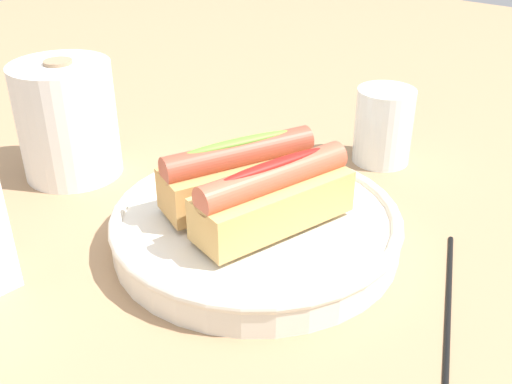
{
  "coord_description": "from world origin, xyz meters",
  "views": [
    {
      "loc": [
        -0.36,
        -0.29,
        0.33
      ],
      "look_at": [
        0.02,
        0.01,
        0.05
      ],
      "focal_mm": 42.66,
      "sensor_mm": 36.0,
      "label": 1
    }
  ],
  "objects": [
    {
      "name": "water_glass",
      "position": [
        0.25,
        0.01,
        0.04
      ],
      "size": [
        0.07,
        0.07,
        0.09
      ],
      "color": "white",
      "rests_on": "ground_plane"
    },
    {
      "name": "paper_towel_roll",
      "position": [
        -0.0,
        0.27,
        0.07
      ],
      "size": [
        0.11,
        0.11,
        0.13
      ],
      "color": "white",
      "rests_on": "ground_plane"
    },
    {
      "name": "serving_bowl",
      "position": [
        0.02,
        0.01,
        0.02
      ],
      "size": [
        0.27,
        0.27,
        0.03
      ],
      "color": "silver",
      "rests_on": "ground_plane"
    },
    {
      "name": "ground_plane",
      "position": [
        0.0,
        0.0,
        0.0
      ],
      "size": [
        2.4,
        2.4,
        0.0
      ],
      "primitive_type": "plane",
      "color": "#9E7A56"
    },
    {
      "name": "hotdog_back",
      "position": [
        0.03,
        0.04,
        0.06
      ],
      "size": [
        0.16,
        0.1,
        0.06
      ],
      "color": "tan",
      "rests_on": "serving_bowl"
    },
    {
      "name": "chopstick_near",
      "position": [
        0.04,
        -0.17,
        0.0
      ],
      "size": [
        0.21,
        0.09,
        0.01
      ],
      "primitive_type": "cylinder",
      "rotation": [
        0.0,
        1.57,
        0.38
      ],
      "color": "black",
      "rests_on": "ground_plane"
    },
    {
      "name": "hotdog_front",
      "position": [
        0.01,
        -0.01,
        0.06
      ],
      "size": [
        0.16,
        0.09,
        0.06
      ],
      "color": "tan",
      "rests_on": "serving_bowl"
    }
  ]
}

